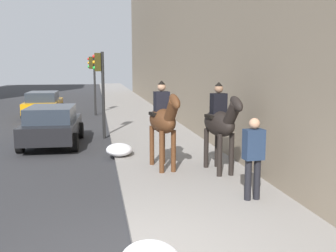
{
  "coord_description": "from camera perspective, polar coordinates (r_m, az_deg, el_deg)",
  "views": [
    {
      "loc": [
        -5.19,
        0.49,
        2.83
      ],
      "look_at": [
        4.0,
        -1.21,
        1.4
      ],
      "focal_mm": 41.3,
      "sensor_mm": 36.0,
      "label": 1
    }
  ],
  "objects": [
    {
      "name": "traffic_light_far_curb",
      "position": [
        23.02,
        -11.03,
        7.33
      ],
      "size": [
        0.2,
        0.44,
        3.47
      ],
      "color": "black",
      "rests_on": "ground"
    },
    {
      "name": "pedestrian_greeting",
      "position": [
        8.05,
        12.49,
        -3.95
      ],
      "size": [
        0.29,
        0.42,
        1.7
      ],
      "rotation": [
        0.0,
        0.0,
        0.07
      ],
      "color": "black",
      "rests_on": "sidewalk_slab"
    },
    {
      "name": "traffic_light_near_curb",
      "position": [
        15.37,
        -9.94,
        6.63
      ],
      "size": [
        0.2,
        0.44,
        3.41
      ],
      "color": "black",
      "rests_on": "ground"
    },
    {
      "name": "car_mid_lane",
      "position": [
        14.59,
        -16.7,
        0.19
      ],
      "size": [
        4.13,
        2.1,
        1.44
      ],
      "rotation": [
        0.0,
        0.0,
        -0.04
      ],
      "color": "black",
      "rests_on": "ground"
    },
    {
      "name": "car_near_lane",
      "position": [
        23.29,
        -17.89,
        3.18
      ],
      "size": [
        4.41,
        2.02,
        1.44
      ],
      "rotation": [
        0.0,
        0.0,
        -0.01
      ],
      "color": "orange",
      "rests_on": "ground"
    },
    {
      "name": "snow_pile_far",
      "position": [
        12.05,
        -7.22,
        -3.48
      ],
      "size": [
        1.05,
        0.81,
        0.36
      ],
      "primitive_type": "ellipsoid",
      "color": "white",
      "rests_on": "sidewalk_slab"
    },
    {
      "name": "mounted_horse_far",
      "position": [
        9.97,
        7.7,
        0.55
      ],
      "size": [
        2.15,
        0.7,
        2.33
      ],
      "rotation": [
        0.0,
        0.0,
        3.24
      ],
      "color": "black",
      "rests_on": "sidewalk_slab"
    },
    {
      "name": "sidewalk_slab",
      "position": [
        6.29,
        11.91,
        -17.64
      ],
      "size": [
        120.0,
        3.46,
        0.12
      ],
      "primitive_type": "cube",
      "color": "gray",
      "rests_on": "ground"
    },
    {
      "name": "mounted_horse_near",
      "position": [
        10.2,
        -0.72,
        0.94
      ],
      "size": [
        2.15,
        0.77,
        2.36
      ],
      "rotation": [
        0.0,
        0.0,
        3.28
      ],
      "color": "#4C2B16",
      "rests_on": "sidewalk_slab"
    }
  ]
}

